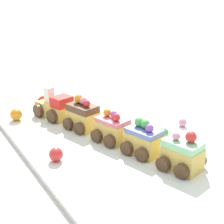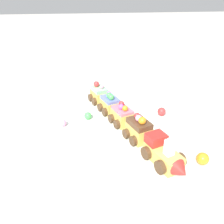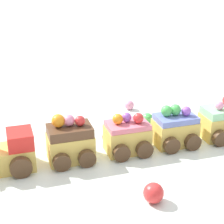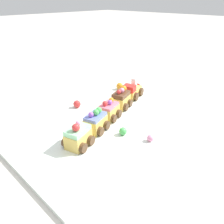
# 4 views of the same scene
# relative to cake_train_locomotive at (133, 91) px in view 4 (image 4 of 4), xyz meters

# --- Properties ---
(ground_plane) EXTENTS (10.00, 10.00, 0.00)m
(ground_plane) POSITION_rel_cake_train_locomotive_xyz_m (-0.16, -0.07, -0.04)
(ground_plane) COLOR beige
(display_board) EXTENTS (0.77, 0.41, 0.01)m
(display_board) POSITION_rel_cake_train_locomotive_xyz_m (-0.16, -0.07, -0.03)
(display_board) COLOR silver
(display_board) RESTS_ON ground_plane
(cake_train_locomotive) EXTENTS (0.14, 0.09, 0.07)m
(cake_train_locomotive) POSITION_rel_cake_train_locomotive_xyz_m (0.00, 0.00, 0.00)
(cake_train_locomotive) COLOR #E0BC56
(cake_train_locomotive) RESTS_ON display_board
(cake_car_chocolate) EXTENTS (0.08, 0.09, 0.08)m
(cake_car_chocolate) POSITION_rel_cake_train_locomotive_xyz_m (-0.11, -0.03, 0.01)
(cake_car_chocolate) COLOR #E0BC56
(cake_car_chocolate) RESTS_ON display_board
(cake_car_strawberry) EXTENTS (0.08, 0.09, 0.07)m
(cake_car_strawberry) POSITION_rel_cake_train_locomotive_xyz_m (-0.20, -0.06, 0.00)
(cake_car_strawberry) COLOR #E0BC56
(cake_car_strawberry) RESTS_ON display_board
(cake_car_blueberry) EXTENTS (0.08, 0.09, 0.07)m
(cake_car_blueberry) POSITION_rel_cake_train_locomotive_xyz_m (-0.29, -0.08, 0.00)
(cake_car_blueberry) COLOR #E0BC56
(cake_car_blueberry) RESTS_ON display_board
(cake_car_mint) EXTENTS (0.08, 0.09, 0.08)m
(cake_car_mint) POSITION_rel_cake_train_locomotive_xyz_m (-0.38, -0.11, 0.00)
(cake_car_mint) COLOR #E0BC56
(cake_car_mint) RESTS_ON display_board
(gumball_pink) EXTENTS (0.02, 0.02, 0.02)m
(gumball_pink) POSITION_rel_cake_train_locomotive_xyz_m (-0.22, -0.24, -0.01)
(gumball_pink) COLOR pink
(gumball_pink) RESTS_ON display_board
(gumball_orange) EXTENTS (0.03, 0.03, 0.03)m
(gumball_orange) POSITION_rel_cake_train_locomotive_xyz_m (0.02, 0.09, -0.01)
(gumball_orange) COLOR orange
(gumball_orange) RESTS_ON display_board
(gumball_green) EXTENTS (0.02, 0.02, 0.02)m
(gumball_green) POSITION_rel_cake_train_locomotive_xyz_m (-0.25, -0.16, -0.01)
(gumball_green) COLOR #4CBC56
(gumball_green) RESTS_ON display_board
(gumball_red) EXTENTS (0.03, 0.03, 0.03)m
(gumball_red) POSITION_rel_cake_train_locomotive_xyz_m (-0.23, 0.09, -0.01)
(gumball_red) COLOR red
(gumball_red) RESTS_ON display_board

